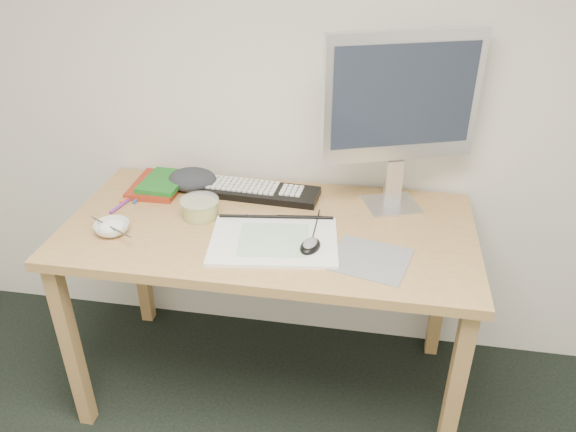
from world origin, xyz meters
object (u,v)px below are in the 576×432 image
Objects in this scene: desk at (269,245)px; monitor at (402,103)px; keyboard at (259,192)px; sketchpad at (274,241)px; rice_bowl at (112,228)px.

monitor is (0.41, 0.21, 0.47)m from desk.
sketchpad is at bearing -65.81° from keyboard.
sketchpad is 0.66× the size of monitor.
keyboard is at bearing 39.60° from rice_bowl.
keyboard reaches higher than desk.
keyboard is at bearing 110.85° from desk.
sketchpad is 0.62m from monitor.
monitor reaches higher than desk.
sketchpad is 0.55m from rice_bowl.
monitor is at bearing 27.02° from desk.
keyboard is 3.88× the size of rice_bowl.
rice_bowl is (-0.92, -0.35, -0.37)m from monitor.
keyboard is 0.55m from rice_bowl.
keyboard is 0.73× the size of monitor.
rice_bowl is (-0.51, -0.14, 0.10)m from desk.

